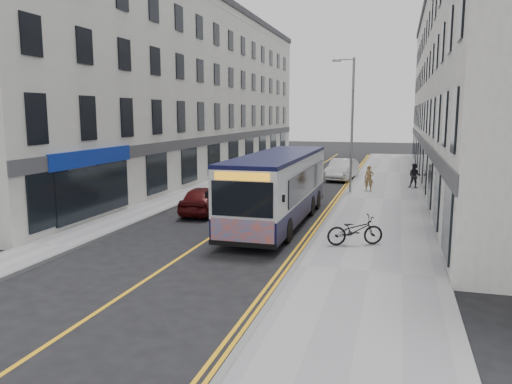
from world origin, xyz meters
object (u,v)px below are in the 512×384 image
Objects in this scene: city_bus at (278,186)px; car_maroon at (204,200)px; streetlamp at (351,121)px; car_white at (342,169)px; pedestrian_near at (369,178)px; bicycle at (355,230)px; pedestrian_far at (415,176)px.

city_bus reaches higher than car_maroon.
city_bus is (-2.21, -9.08, -2.70)m from streetlamp.
streetlamp reaches higher than car_white.
pedestrian_near is at bearing 71.36° from city_bus.
streetlamp is 3.75m from pedestrian_near.
car_maroon is (-6.17, -7.90, -3.70)m from streetlamp.
city_bus is 4.94m from bicycle.
streetlamp is at bearing -144.48° from pedestrian_near.
pedestrian_near is 0.34× the size of car_white.
pedestrian_far is at bearing -137.74° from car_maroon.
bicycle is at bearing -83.59° from streetlamp.
pedestrian_near is at bearing -134.09° from pedestrian_far.
pedestrian_far is 14.64m from car_maroon.
streetlamp reaches higher than bicycle.
streetlamp is 5.12× the size of pedestrian_far.
streetlamp is 3.91× the size of bicycle.
pedestrian_far is 6.19m from car_white.
city_bus reaches higher than bicycle.
city_bus is 2.65× the size of car_maroon.
car_white is at bearing 111.89° from pedestrian_near.
streetlamp is at bearing 76.32° from city_bus.
bicycle is 0.45× the size of car_white.
pedestrian_near is (1.12, 0.79, -3.49)m from streetlamp.
bicycle is at bearing -75.05° from car_white.
pedestrian_far is (2.71, 2.00, 0.01)m from pedestrian_near.
car_white is at bearing 99.89° from streetlamp.
bicycle is at bearing -89.71° from pedestrian_far.
pedestrian_far is 0.39× the size of car_maroon.
city_bus is at bearing -86.65° from car_white.
streetlamp reaches higher than car_maroon.
city_bus is at bearing -103.68° from streetlamp.
bicycle is 0.51× the size of car_maroon.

